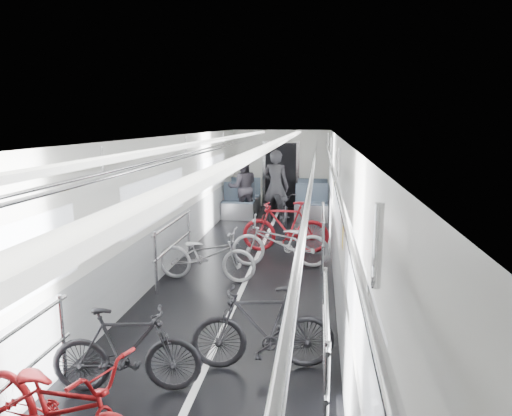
{
  "coord_description": "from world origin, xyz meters",
  "views": [
    {
      "loc": [
        1.18,
        -7.16,
        2.65
      ],
      "look_at": [
        0.0,
        1.35,
        1.02
      ],
      "focal_mm": 32.0,
      "sensor_mm": 36.0,
      "label": 1
    }
  ],
  "objects_px": {
    "bike_left_far": "(207,255)",
    "bike_right_far": "(286,227)",
    "bike_right_near": "(263,328)",
    "person_standing": "(276,187)",
    "bike_right_mid": "(280,242)",
    "person_seated": "(243,188)",
    "bike_left_mid": "(127,350)",
    "bike_aisle": "(284,207)",
    "bike_left_near": "(60,406)"
  },
  "relations": [
    {
      "from": "bike_left_mid",
      "to": "bike_right_far",
      "type": "height_order",
      "value": "bike_right_far"
    },
    {
      "from": "person_seated",
      "to": "person_standing",
      "type": "bearing_deg",
      "value": 142.58
    },
    {
      "from": "bike_right_mid",
      "to": "bike_right_far",
      "type": "relative_size",
      "value": 1.01
    },
    {
      "from": "bike_left_near",
      "to": "bike_left_mid",
      "type": "distance_m",
      "value": 0.98
    },
    {
      "from": "bike_right_far",
      "to": "bike_aisle",
      "type": "distance_m",
      "value": 2.7
    },
    {
      "from": "bike_left_near",
      "to": "person_standing",
      "type": "height_order",
      "value": "person_standing"
    },
    {
      "from": "bike_left_far",
      "to": "bike_right_far",
      "type": "height_order",
      "value": "bike_right_far"
    },
    {
      "from": "bike_right_mid",
      "to": "person_standing",
      "type": "bearing_deg",
      "value": -177.33
    },
    {
      "from": "bike_right_near",
      "to": "bike_right_far",
      "type": "xyz_separation_m",
      "value": [
        -0.09,
        4.52,
        0.07
      ]
    },
    {
      "from": "bike_aisle",
      "to": "person_seated",
      "type": "relative_size",
      "value": 0.95
    },
    {
      "from": "bike_left_near",
      "to": "bike_left_far",
      "type": "relative_size",
      "value": 1.07
    },
    {
      "from": "person_standing",
      "to": "bike_aisle",
      "type": "bearing_deg",
      "value": 171.26
    },
    {
      "from": "bike_right_near",
      "to": "person_standing",
      "type": "distance_m",
      "value": 7.35
    },
    {
      "from": "bike_right_far",
      "to": "bike_aisle",
      "type": "relative_size",
      "value": 1.08
    },
    {
      "from": "bike_left_near",
      "to": "person_seated",
      "type": "relative_size",
      "value": 1.06
    },
    {
      "from": "bike_aisle",
      "to": "bike_left_far",
      "type": "bearing_deg",
      "value": -109.27
    },
    {
      "from": "bike_left_mid",
      "to": "person_seated",
      "type": "relative_size",
      "value": 0.85
    },
    {
      "from": "bike_right_near",
      "to": "person_seated",
      "type": "height_order",
      "value": "person_seated"
    },
    {
      "from": "bike_left_far",
      "to": "bike_right_far",
      "type": "bearing_deg",
      "value": -29.23
    },
    {
      "from": "bike_right_far",
      "to": "bike_left_far",
      "type": "bearing_deg",
      "value": -33.04
    },
    {
      "from": "bike_left_near",
      "to": "bike_aisle",
      "type": "relative_size",
      "value": 1.11
    },
    {
      "from": "bike_right_mid",
      "to": "person_standing",
      "type": "relative_size",
      "value": 0.93
    },
    {
      "from": "bike_right_mid",
      "to": "bike_aisle",
      "type": "xyz_separation_m",
      "value": [
        -0.21,
        3.65,
        -0.04
      ]
    },
    {
      "from": "bike_right_far",
      "to": "person_standing",
      "type": "relative_size",
      "value": 0.92
    },
    {
      "from": "bike_left_mid",
      "to": "person_standing",
      "type": "bearing_deg",
      "value": -14.0
    },
    {
      "from": "bike_left_mid",
      "to": "bike_right_far",
      "type": "distance_m",
      "value": 5.28
    },
    {
      "from": "bike_right_mid",
      "to": "person_seated",
      "type": "bearing_deg",
      "value": -165.6
    },
    {
      "from": "person_seated",
      "to": "bike_left_far",
      "type": "bearing_deg",
      "value": 77.19
    },
    {
      "from": "bike_left_far",
      "to": "person_seated",
      "type": "bearing_deg",
      "value": 5.86
    },
    {
      "from": "bike_aisle",
      "to": "bike_left_near",
      "type": "bearing_deg",
      "value": -104.21
    },
    {
      "from": "bike_left_far",
      "to": "person_standing",
      "type": "xyz_separation_m",
      "value": [
        0.72,
        4.65,
        0.52
      ]
    },
    {
      "from": "bike_left_mid",
      "to": "bike_aisle",
      "type": "height_order",
      "value": "bike_left_mid"
    },
    {
      "from": "bike_right_near",
      "to": "bike_right_far",
      "type": "relative_size",
      "value": 0.88
    },
    {
      "from": "person_seated",
      "to": "bike_right_near",
      "type": "bearing_deg",
      "value": 85.77
    },
    {
      "from": "bike_right_mid",
      "to": "bike_right_far",
      "type": "height_order",
      "value": "bike_right_far"
    },
    {
      "from": "bike_left_mid",
      "to": "bike_right_mid",
      "type": "height_order",
      "value": "bike_right_mid"
    },
    {
      "from": "bike_left_near",
      "to": "person_seated",
      "type": "xyz_separation_m",
      "value": [
        -0.12,
        9.29,
        0.38
      ]
    },
    {
      "from": "bike_aisle",
      "to": "person_seated",
      "type": "bearing_deg",
      "value": 150.54
    },
    {
      "from": "bike_left_mid",
      "to": "person_standing",
      "type": "height_order",
      "value": "person_standing"
    },
    {
      "from": "bike_left_far",
      "to": "person_seated",
      "type": "xyz_separation_m",
      "value": [
        -0.22,
        5.04,
        0.41
      ]
    },
    {
      "from": "bike_aisle",
      "to": "person_standing",
      "type": "bearing_deg",
      "value": 150.44
    },
    {
      "from": "bike_left_near",
      "to": "bike_right_far",
      "type": "bearing_deg",
      "value": 7.63
    },
    {
      "from": "person_standing",
      "to": "bike_right_near",
      "type": "bearing_deg",
      "value": 107.93
    },
    {
      "from": "bike_right_near",
      "to": "person_standing",
      "type": "relative_size",
      "value": 0.81
    },
    {
      "from": "bike_right_far",
      "to": "person_seated",
      "type": "height_order",
      "value": "person_seated"
    },
    {
      "from": "bike_left_mid",
      "to": "bike_left_far",
      "type": "relative_size",
      "value": 0.87
    },
    {
      "from": "bike_right_mid",
      "to": "bike_aisle",
      "type": "relative_size",
      "value": 1.09
    },
    {
      "from": "bike_right_near",
      "to": "bike_aisle",
      "type": "distance_m",
      "value": 7.22
    },
    {
      "from": "bike_right_far",
      "to": "bike_aisle",
      "type": "bearing_deg",
      "value": -175.57
    },
    {
      "from": "bike_left_mid",
      "to": "bike_aisle",
      "type": "distance_m",
      "value": 7.89
    }
  ]
}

